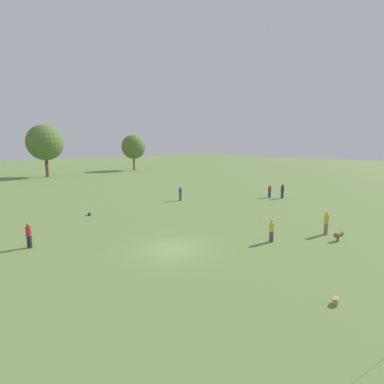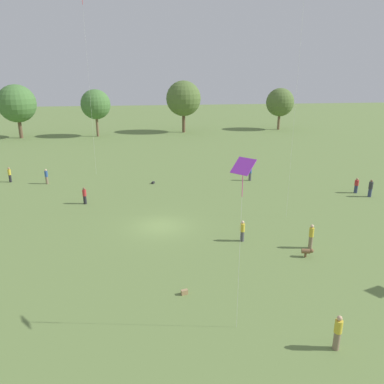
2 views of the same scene
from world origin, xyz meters
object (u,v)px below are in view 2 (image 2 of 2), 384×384
person_7 (370,188)px  picnic_bag_0 (153,183)px  person_2 (356,186)px  picnic_bag_1 (184,292)px  person_11 (10,175)px  person_0 (250,173)px  person_9 (85,196)px  person_8 (46,176)px  person_3 (311,236)px  person_5 (338,333)px  person_10 (242,231)px  dog_1 (307,251)px  kite_4 (243,172)px

person_7 → picnic_bag_0: person_7 is taller
person_2 → picnic_bag_1: person_2 is taller
person_2 → person_11: person_11 is taller
person_0 → person_11: size_ratio=1.00×
person_9 → picnic_bag_0: (6.76, 5.95, -0.71)m
person_7 → person_0: bearing=-1.4°
person_8 → person_9: 9.16m
person_3 → person_5: size_ratio=1.03×
person_10 → person_5: bearing=79.3°
person_10 → person_2: bearing=-163.2°
dog_1 → person_10: bearing=-115.4°
person_3 → person_0: bearing=-104.7°
person_2 → person_8: person_8 is taller
person_10 → person_11: 29.28m
person_9 → person_11: (-9.47, 8.92, 0.06)m
person_9 → person_0: bearing=-84.3°
person_2 → person_11: bearing=53.6°
picnic_bag_0 → person_0: bearing=-1.6°
person_11 → person_0: bearing=-72.1°
person_11 → kite_4: bearing=-121.6°
person_5 → kite_4: 8.42m
person_7 → person_9: bearing=31.0°
person_8 → person_10: size_ratio=1.06×
person_11 → dog_1: size_ratio=2.12×
kite_4 → dog_1: bearing=139.1°
person_0 → person_7: person_7 is taller
person_10 → picnic_bag_0: (-5.92, 16.19, -0.70)m
person_0 → person_7: 12.77m
person_0 → person_5: person_5 is taller
person_0 → dog_1: bearing=-131.7°
dog_1 → picnic_bag_0: (-9.64, 19.31, -0.32)m
person_5 → picnic_bag_0: size_ratio=3.71×
person_0 → person_11: (-27.48, 3.28, 0.02)m
person_3 → person_7: size_ratio=1.01×
picnic_bag_0 → person_5: bearing=-75.8°
person_3 → person_8: 29.77m
picnic_bag_1 → person_3: bearing=25.3°
person_2 → person_5: size_ratio=0.92×
person_3 → person_7: person_3 is taller
person_2 → kite_4: 27.29m
person_10 → picnic_bag_1: bearing=35.1°
person_0 → dog_1: person_0 is taller
person_7 → dog_1: (-11.92, -11.45, -0.46)m
person_2 → person_10: bearing=101.0°
person_3 → person_11: bearing=-50.4°
person_7 → kite_4: size_ratio=0.21×
person_10 → picnic_bag_1: size_ratio=3.92×
person_11 → kite_4: size_ratio=0.20×
person_9 → person_10: 16.30m
person_2 → dog_1: bearing=116.7°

